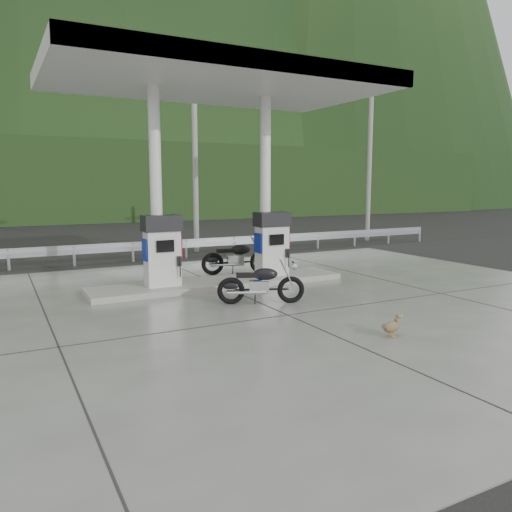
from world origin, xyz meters
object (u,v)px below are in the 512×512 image
gas_pump_left (162,251)px  gas_pump_right (272,244)px  motorcycle_right (237,258)px  duck (391,327)px  motorcycle_left (261,284)px

gas_pump_left → gas_pump_right: 3.20m
motorcycle_right → gas_pump_left: bearing=-139.6°
gas_pump_right → motorcycle_right: gas_pump_right is taller
duck → gas_pump_right: bearing=73.9°
gas_pump_right → motorcycle_right: size_ratio=0.88×
gas_pump_right → duck: gas_pump_right is taller
gas_pump_right → motorcycle_left: bearing=-124.6°
gas_pump_right → duck: bearing=-97.3°
motorcycle_left → motorcycle_right: (1.19, 3.78, 0.04)m
motorcycle_left → gas_pump_right: bearing=78.4°
gas_pump_left → motorcycle_right: (2.80, 1.47, -0.57)m
gas_pump_left → gas_pump_right: bearing=0.0°
gas_pump_right → motorcycle_left: gas_pump_right is taller
motorcycle_left → duck: 3.45m
motorcycle_left → motorcycle_right: 3.97m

